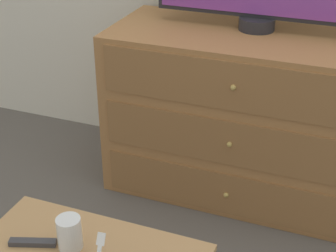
# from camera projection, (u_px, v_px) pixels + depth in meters

# --- Properties ---
(ground_plane) EXTENTS (12.00, 12.00, 0.00)m
(ground_plane) POSITION_uv_depth(u_px,v_px,m) (273.00, 160.00, 2.87)
(ground_plane) COLOR #56514C
(dresser) EXTENTS (1.28, 0.58, 0.81)m
(dresser) POSITION_uv_depth(u_px,v_px,m) (245.00, 116.00, 2.46)
(dresser) COLOR #9E6B3D
(dresser) RESTS_ON ground_plane
(drink_cup) EXTENTS (0.08, 0.08, 0.11)m
(drink_cup) POSITION_uv_depth(u_px,v_px,m) (70.00, 235.00, 1.61)
(drink_cup) COLOR beige
(drink_cup) RESTS_ON coffee_table
(remote_control) EXTENTS (0.15, 0.08, 0.02)m
(remote_control) POSITION_uv_depth(u_px,v_px,m) (33.00, 242.00, 1.63)
(remote_control) COLOR #38383D
(remote_control) RESTS_ON coffee_table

